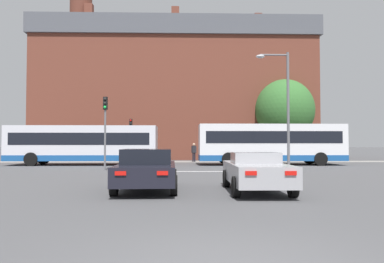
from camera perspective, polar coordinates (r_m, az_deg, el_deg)
stop_line_strip at (r=22.05m, az=-0.01°, el=-6.10°), size 7.82×0.30×0.01m
far_pavement at (r=34.34m, az=-0.57°, el=-4.62°), size 68.68×2.50×0.01m
brick_civic_building at (r=44.37m, az=-2.61°, el=5.82°), size 30.28×13.20×21.85m
car_saloon_left at (r=13.16m, az=-6.85°, el=-5.70°), size 2.15×4.76×1.43m
car_roadster_right at (r=12.85m, az=9.70°, el=-6.02°), size 1.98×4.54×1.32m
bus_crossing_lead at (r=29.57m, az=11.89°, el=-1.76°), size 11.11×2.70×3.13m
bus_crossing_trailing at (r=29.97m, az=-16.22°, el=-1.86°), size 11.27×2.71×3.00m
traffic_light_near_left at (r=23.73m, az=-13.10°, el=1.55°), size 0.26×0.31×4.54m
traffic_light_far_left at (r=34.11m, az=-9.31°, el=-0.20°), size 0.26×0.31×3.88m
street_lamp_junction at (r=22.89m, az=13.64°, el=4.91°), size 1.98×0.36×7.07m
pedestrian_waiting at (r=33.98m, az=8.78°, el=-2.79°), size 0.27×0.42×1.83m
pedestrian_walking_east at (r=34.00m, az=0.29°, el=-2.98°), size 0.46×0.37×1.70m
pedestrian_walking_west at (r=36.10m, az=12.60°, el=-2.72°), size 0.42×0.26×1.83m
tree_by_building at (r=38.88m, az=13.94°, el=3.18°), size 5.91×5.91×8.15m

